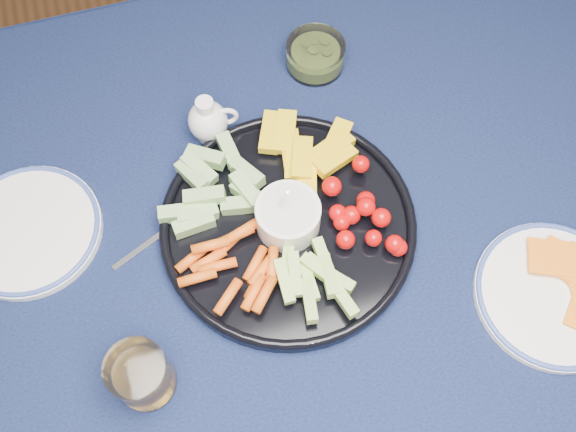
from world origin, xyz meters
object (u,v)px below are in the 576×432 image
object	(u,v)px
crudite_platter	(286,222)
cheese_plate	(554,294)
dining_table	(351,227)
juice_tumbler	(142,376)
creamer_pitcher	(208,121)
pickle_bowl	(315,56)
side_plate_extra	(28,230)

from	to	relation	value
crudite_platter	cheese_plate	bearing A→B (deg)	-32.39
dining_table	juice_tumbler	size ratio (longest dim) A/B	17.16
creamer_pitcher	cheese_plate	world-z (taller)	creamer_pitcher
creamer_pitcher	cheese_plate	distance (m)	0.60
pickle_bowl	creamer_pitcher	bearing A→B (deg)	-156.75
creamer_pitcher	pickle_bowl	distance (m)	0.23
crudite_platter	creamer_pitcher	distance (m)	0.22
cheese_plate	juice_tumbler	xyz separation A→B (m)	(-0.60, 0.05, 0.03)
dining_table	side_plate_extra	distance (m)	0.53
pickle_bowl	side_plate_extra	xyz separation A→B (m)	(-0.53, -0.19, -0.01)
crudite_platter	side_plate_extra	size ratio (longest dim) A/B	1.75
pickle_bowl	side_plate_extra	distance (m)	0.56
pickle_bowl	juice_tumbler	size ratio (longest dim) A/B	1.07
creamer_pitcher	pickle_bowl	size ratio (longest dim) A/B	0.88
dining_table	creamer_pitcher	xyz separation A→B (m)	(-0.19, 0.20, 0.13)
juice_tumbler	side_plate_extra	size ratio (longest dim) A/B	0.43
dining_table	cheese_plate	world-z (taller)	cheese_plate
dining_table	juice_tumbler	bearing A→B (deg)	-153.90
dining_table	pickle_bowl	world-z (taller)	pickle_bowl
crudite_platter	pickle_bowl	xyz separation A→B (m)	(0.14, 0.30, -0.00)
crudite_platter	cheese_plate	size ratio (longest dim) A/B	1.71
dining_table	juice_tumbler	xyz separation A→B (m)	(-0.37, -0.18, 0.13)
pickle_bowl	side_plate_extra	world-z (taller)	pickle_bowl
cheese_plate	juice_tumbler	world-z (taller)	juice_tumbler
juice_tumbler	side_plate_extra	world-z (taller)	juice_tumbler
crudite_platter	juice_tumbler	size ratio (longest dim) A/B	4.09
dining_table	crudite_platter	distance (m)	0.16
crudite_platter	pickle_bowl	distance (m)	0.33
dining_table	pickle_bowl	size ratio (longest dim) A/B	16.04
cheese_plate	creamer_pitcher	bearing A→B (deg)	134.62
juice_tumbler	cheese_plate	bearing A→B (deg)	-4.40
crudite_platter	side_plate_extra	xyz separation A→B (m)	(-0.39, 0.11, -0.01)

